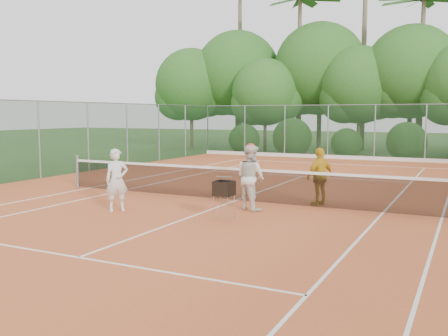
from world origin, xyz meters
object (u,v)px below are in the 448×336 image
at_px(player_yellow, 320,177).
at_px(ball_hopper, 224,189).
at_px(player_center_grp, 251,177).
at_px(player_white, 117,180).

height_order(player_yellow, ball_hopper, player_yellow).
height_order(player_center_grp, ball_hopper, player_center_grp).
height_order(player_white, player_center_grp, player_center_grp).
height_order(player_white, player_yellow, player_white).
relative_size(player_center_grp, ball_hopper, 1.86).
distance_m(player_yellow, ball_hopper, 3.27).
relative_size(player_white, ball_hopper, 1.72).
height_order(player_center_grp, player_yellow, player_center_grp).
xyz_separation_m(player_white, ball_hopper, (2.99, 0.19, -0.06)).
relative_size(player_white, player_yellow, 1.01).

